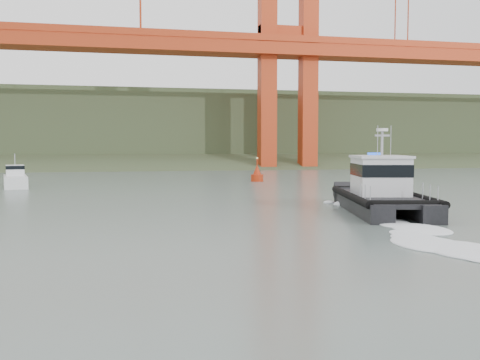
% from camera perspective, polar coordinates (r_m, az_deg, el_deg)
% --- Properties ---
extents(ground, '(400.00, 400.00, 0.00)m').
position_cam_1_polar(ground, '(23.56, 7.89, -7.36)').
color(ground, '#54635D').
rests_on(ground, ground).
extents(headlands, '(500.00, 105.36, 27.12)m').
position_cam_1_polar(headlands, '(147.45, -9.07, 4.70)').
color(headlands, '#2D3D23').
rests_on(headlands, ground).
extents(patrol_boat, '(6.86, 12.70, 5.84)m').
position_cam_1_polar(patrol_boat, '(37.50, 14.85, -1.05)').
color(patrol_boat, black).
rests_on(patrol_boat, ground).
extents(motorboat, '(3.63, 7.08, 3.72)m').
position_cam_1_polar(motorboat, '(62.07, -22.85, 0.14)').
color(motorboat, silver).
rests_on(motorboat, ground).
extents(nav_buoy, '(1.54, 1.54, 3.20)m').
position_cam_1_polar(nav_buoy, '(66.43, 1.83, 0.58)').
color(nav_buoy, '#A2240B').
rests_on(nav_buoy, ground).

